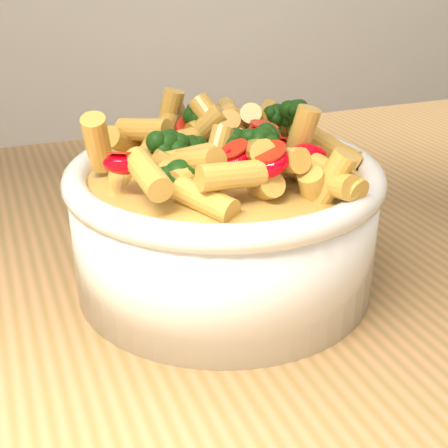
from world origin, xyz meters
name	(u,v)px	position (x,y,z in m)	size (l,w,h in m)	color
table	(284,344)	(0.00, 0.00, 0.80)	(1.20, 0.80, 0.90)	#AB7749
serving_bowl	(224,223)	(-0.07, -0.03, 0.95)	(0.24, 0.24, 0.10)	silver
pasta_salad	(224,144)	(-0.07, -0.03, 1.02)	(0.19, 0.19, 0.04)	gold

